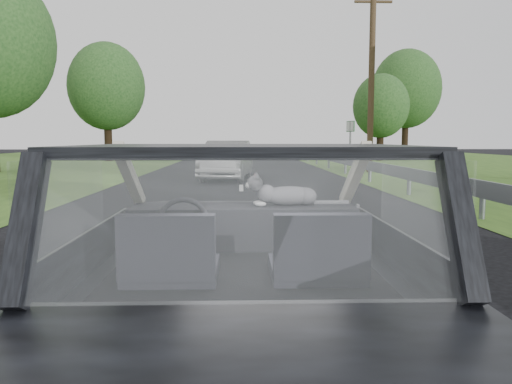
{
  "coord_description": "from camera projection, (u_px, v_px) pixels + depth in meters",
  "views": [
    {
      "loc": [
        -0.02,
        -2.93,
        1.48
      ],
      "look_at": [
        0.09,
        0.5,
        1.11
      ],
      "focal_mm": 35.0,
      "sensor_mm": 36.0,
      "label": 1
    }
  ],
  "objects": [
    {
      "name": "utility_pole",
      "position": [
        371.0,
        79.0,
        21.76
      ],
      "size": [
        0.32,
        0.32,
        8.17
      ],
      "primitive_type": "cylinder",
      "rotation": [
        0.0,
        0.0,
        -0.22
      ],
      "color": "#443120",
      "rests_on": "ground"
    },
    {
      "name": "tree_6",
      "position": [
        107.0,
        104.0,
        32.99
      ],
      "size": [
        6.58,
        6.58,
        7.58
      ],
      "primitive_type": null,
      "rotation": [
        0.0,
        0.0,
        -0.41
      ],
      "color": "#153B16",
      "rests_on": "ground"
    },
    {
      "name": "subject_car",
      "position": [
        244.0,
        264.0,
        3.0
      ],
      "size": [
        1.8,
        4.0,
        1.45
      ],
      "primitive_type": "cube",
      "color": "black",
      "rests_on": "ground"
    },
    {
      "name": "tree_3",
      "position": [
        406.0,
        105.0,
        42.53
      ],
      "size": [
        6.22,
        6.22,
        8.79
      ],
      "primitive_type": null,
      "rotation": [
        0.0,
        0.0,
        -0.08
      ],
      "color": "#153B16",
      "rests_on": "ground"
    },
    {
      "name": "tree_2",
      "position": [
        381.0,
        119.0,
        33.7
      ],
      "size": [
        4.71,
        4.71,
        5.68
      ],
      "primitive_type": null,
      "rotation": [
        0.0,
        0.0,
        -0.31
      ],
      "color": "#153B16",
      "rests_on": "ground"
    },
    {
      "name": "dashboard",
      "position": [
        243.0,
        226.0,
        3.6
      ],
      "size": [
        1.58,
        0.45,
        0.3
      ],
      "primitive_type": "cube",
      "color": "black",
      "rests_on": "subject_car"
    },
    {
      "name": "passenger_seat",
      "position": [
        318.0,
        249.0,
        2.7
      ],
      "size": [
        0.5,
        0.72,
        0.42
      ],
      "primitive_type": "cube",
      "color": "black",
      "rests_on": "subject_car"
    },
    {
      "name": "ground",
      "position": [
        244.0,
        379.0,
        3.07
      ],
      "size": [
        140.0,
        140.0,
        0.0
      ],
      "primitive_type": "plane",
      "color": "black",
      "rests_on": "ground"
    },
    {
      "name": "other_car",
      "position": [
        227.0,
        160.0,
        18.2
      ],
      "size": [
        2.18,
        4.47,
        1.42
      ],
      "primitive_type": "imported",
      "rotation": [
        0.0,
        0.0,
        -0.11
      ],
      "color": "#A9A9A9",
      "rests_on": "ground"
    },
    {
      "name": "steering_wheel",
      "position": [
        183.0,
        223.0,
        3.29
      ],
      "size": [
        0.36,
        0.36,
        0.04
      ],
      "primitive_type": "torus",
      "color": "black",
      "rests_on": "dashboard"
    },
    {
      "name": "driver_seat",
      "position": [
        170.0,
        250.0,
        2.68
      ],
      "size": [
        0.5,
        0.72,
        0.42
      ],
      "primitive_type": "cube",
      "color": "black",
      "rests_on": "subject_car"
    },
    {
      "name": "cat",
      "position": [
        288.0,
        194.0,
        3.58
      ],
      "size": [
        0.55,
        0.23,
        0.24
      ],
      "primitive_type": "ellipsoid",
      "rotation": [
        0.0,
        0.0,
        0.13
      ],
      "color": "gray",
      "rests_on": "dashboard"
    },
    {
      "name": "highway_sign",
      "position": [
        350.0,
        144.0,
        27.32
      ],
      "size": [
        0.31,
        0.98,
        2.46
      ],
      "primitive_type": "cube",
      "rotation": [
        0.0,
        0.0,
        0.22
      ],
      "color": "#1E622D",
      "rests_on": "ground"
    },
    {
      "name": "guardrail",
      "position": [
        405.0,
        173.0,
        13.08
      ],
      "size": [
        0.05,
        90.0,
        0.32
      ],
      "primitive_type": "cube",
      "color": "gray",
      "rests_on": "ground"
    }
  ]
}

